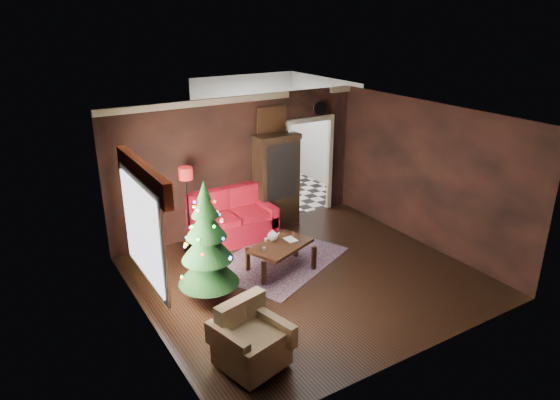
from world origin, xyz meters
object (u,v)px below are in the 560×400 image
armchair (251,337)px  wall_clock (319,108)px  floor_lamp (188,210)px  christmas_tree (207,241)px  kitchen_table (269,184)px  curio_cabinet (276,183)px  coffee_table (281,257)px  teapot (273,236)px  loveseat (233,217)px

armchair → wall_clock: 5.90m
floor_lamp → christmas_tree: size_ratio=0.92×
armchair → wall_clock: bearing=32.0°
wall_clock → kitchen_table: bearing=113.7°
curio_cabinet → kitchen_table: 1.67m
coffee_table → kitchen_table: (1.66, 3.25, 0.11)m
coffee_table → kitchen_table: size_ratio=1.49×
teapot → coffee_table: bearing=-72.2°
loveseat → kitchen_table: (1.80, 1.65, -0.12)m
teapot → armchair: bearing=-126.5°
christmas_tree → kitchen_table: (3.14, 3.49, -0.68)m
curio_cabinet → armchair: bearing=-125.1°
curio_cabinet → kitchen_table: bearing=65.6°
coffee_table → christmas_tree: bearing=-170.5°
armchair → coffee_table: 2.62m
curio_cabinet → floor_lamp: 2.09m
christmas_tree → curio_cabinet: bearing=39.6°
loveseat → curio_cabinet: bearing=10.8°
wall_clock → loveseat: bearing=-170.3°
floor_lamp → coffee_table: size_ratio=1.51×
curio_cabinet → coffee_table: curio_cabinet is taller
curio_cabinet → coffee_table: (-1.01, -1.82, -0.69)m
loveseat → kitchen_table: bearing=42.5°
christmas_tree → teapot: size_ratio=8.90×
loveseat → coffee_table: (0.14, -1.60, -0.24)m
loveseat → wall_clock: (2.35, 0.40, 1.88)m
floor_lamp → teapot: bearing=-54.6°
teapot → floor_lamp: bearing=125.4°
loveseat → kitchen_table: size_ratio=2.27×
kitchen_table → coffee_table: bearing=-117.0°
loveseat → teapot: size_ratio=8.22×
floor_lamp → kitchen_table: size_ratio=2.25×
armchair → kitchen_table: size_ratio=1.09×
christmas_tree → armchair: christmas_tree is taller
coffee_table → teapot: (-0.06, 0.18, 0.35)m
christmas_tree → teapot: (1.43, 0.43, -0.44)m
teapot → wall_clock: (2.26, 1.81, 1.77)m
loveseat → teapot: loveseat is taller
wall_clock → kitchen_table: 2.43m
curio_cabinet → kitchen_table: (0.65, 1.43, -0.57)m
christmas_tree → armchair: (-0.19, -1.76, -0.59)m
curio_cabinet → coffee_table: size_ratio=1.71×
christmas_tree → armchair: bearing=-96.2°
loveseat → curio_cabinet: size_ratio=0.89×
christmas_tree → teapot: bearing=16.9°
coffee_table → wall_clock: wall_clock is taller
christmas_tree → kitchen_table: 4.75m
armchair → kitchen_table: 6.22m
coffee_table → kitchen_table: kitchen_table is taller
wall_clock → christmas_tree: bearing=-148.7°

